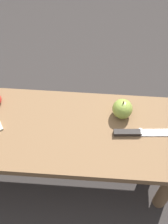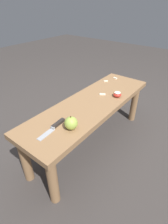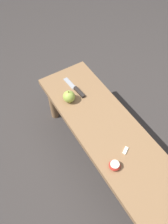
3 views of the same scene
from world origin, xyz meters
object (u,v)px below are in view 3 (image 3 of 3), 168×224
object	(u,v)px
apple_whole	(69,97)
knife	(76,90)
apple_cut	(115,165)
wooden_bench	(109,137)

from	to	relation	value
apple_whole	knife	bearing A→B (deg)	120.25
apple_whole	apple_cut	size ratio (longest dim) A/B	1.43
wooden_bench	apple_whole	size ratio (longest dim) A/B	13.52
wooden_bench	apple_cut	world-z (taller)	apple_cut
wooden_bench	knife	size ratio (longest dim) A/B	5.47
wooden_bench	apple_whole	distance (m)	0.37
wooden_bench	apple_whole	bearing A→B (deg)	-165.00
apple_cut	knife	bearing A→B (deg)	169.75
knife	apple_cut	world-z (taller)	apple_cut
knife	apple_whole	world-z (taller)	apple_whole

